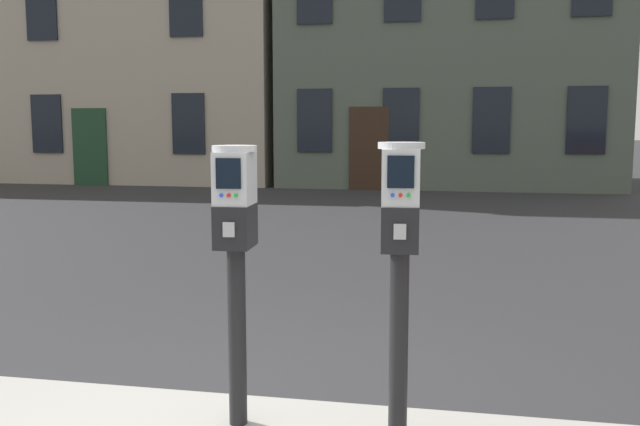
# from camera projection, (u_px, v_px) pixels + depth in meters

# --- Properties ---
(parking_meter_near_kerb) EXTENTS (0.23, 0.26, 1.40)m
(parking_meter_near_kerb) POSITION_uv_depth(u_px,v_px,m) (236.00, 235.00, 3.38)
(parking_meter_near_kerb) COLOR black
(parking_meter_near_kerb) RESTS_ON sidewalk_slab
(parking_meter_twin_adjacent) EXTENTS (0.23, 0.26, 1.41)m
(parking_meter_twin_adjacent) POSITION_uv_depth(u_px,v_px,m) (400.00, 237.00, 3.22)
(parking_meter_twin_adjacent) COLOR black
(parking_meter_twin_adjacent) RESTS_ON sidewalk_slab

